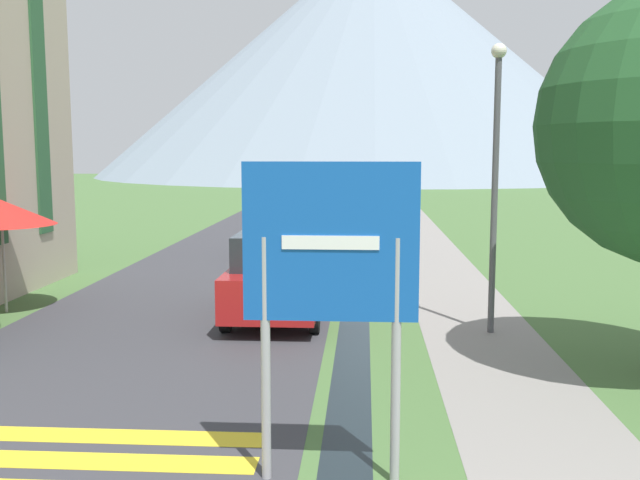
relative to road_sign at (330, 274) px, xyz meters
name	(u,v)px	position (x,y,z in m)	size (l,w,h in m)	color
ground_plane	(322,256)	(-1.05, 16.16, -2.22)	(160.00, 160.00, 0.00)	#476B38
road	(282,224)	(-3.55, 26.16, -2.22)	(6.40, 60.00, 0.01)	#38383D
footpath	(412,225)	(2.55, 26.16, -2.22)	(2.20, 60.00, 0.01)	gray
drainage_channel	(361,224)	(0.15, 26.16, -2.22)	(0.60, 60.00, 0.00)	black
crosswalk_marking	(18,459)	(-3.55, 0.29, -2.22)	(5.44, 1.84, 0.01)	yellow
mountain_distant	(373,58)	(1.27, 93.46, 13.87)	(74.64, 74.64, 32.19)	gray
road_sign	(330,274)	(0.00, 0.00, 0.00)	(1.79, 0.11, 3.36)	#9E9EA3
parked_car_near	(278,275)	(-1.45, 7.28, -1.31)	(1.89, 4.07, 1.82)	#A31919
parked_car_far	(312,227)	(-1.41, 16.38, -1.31)	(1.78, 4.35, 1.82)	navy
cafe_umbrella_rear_red	(1,212)	(-7.36, 7.45, -0.06)	(2.25, 2.25, 2.43)	#B7B2A8
streetlamp	(495,165)	(2.77, 6.36, 0.97)	(0.28, 0.28, 5.41)	#515156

